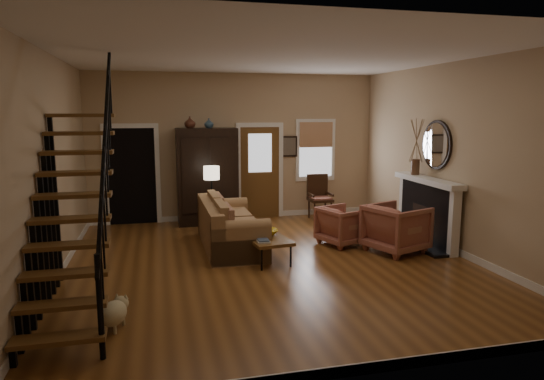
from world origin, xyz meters
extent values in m
plane|color=brown|center=(0.00, 0.00, 0.00)|extent=(7.00, 7.00, 0.00)
plane|color=white|center=(0.00, 0.00, 3.30)|extent=(7.00, 7.00, 0.00)
cube|color=tan|center=(0.00, 3.50, 1.65)|extent=(6.50, 0.04, 3.30)
cube|color=tan|center=(-3.25, 0.00, 1.65)|extent=(0.04, 7.00, 3.30)
cube|color=tan|center=(3.25, 0.00, 1.65)|extent=(0.04, 7.00, 3.30)
cube|color=black|center=(-2.30, 3.65, 1.05)|extent=(1.00, 0.36, 2.10)
cube|color=brown|center=(0.55, 3.48, 1.05)|extent=(0.90, 0.06, 2.10)
cube|color=silver|center=(1.90, 3.47, 1.55)|extent=(0.96, 0.06, 1.46)
cube|color=black|center=(3.13, 0.50, 0.57)|extent=(0.24, 1.60, 1.15)
cube|color=white|center=(3.07, 0.50, 1.20)|extent=(0.30, 1.95, 0.10)
cylinder|color=silver|center=(3.20, 0.50, 1.85)|extent=(0.05, 0.90, 0.90)
imported|color=#4C2619|center=(-1.05, 3.05, 2.22)|extent=(0.24, 0.24, 0.25)
imported|color=#334C60|center=(-0.65, 3.05, 2.21)|extent=(0.20, 0.20, 0.21)
imported|color=gold|center=(0.00, 0.33, 0.45)|extent=(0.36, 0.36, 0.09)
imported|color=maroon|center=(2.29, 0.15, 0.42)|extent=(1.19, 1.17, 0.85)
imported|color=maroon|center=(1.56, 0.83, 0.36)|extent=(1.00, 0.98, 0.71)
camera|label=1|loc=(-1.78, -7.40, 2.46)|focal=32.00mm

